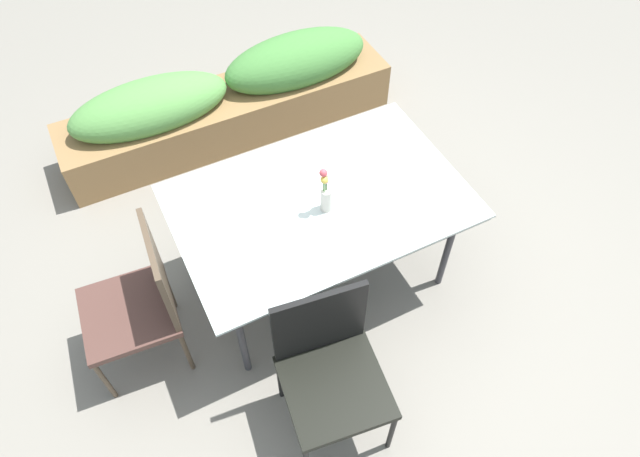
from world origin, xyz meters
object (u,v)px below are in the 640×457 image
dining_table (320,205)px  chair_end_left (141,298)px  flower_vase (326,194)px  chair_near_left (329,365)px  planter_box (230,99)px

dining_table → chair_end_left: chair_end_left is taller
flower_vase → chair_near_left: bearing=-115.8°
dining_table → chair_end_left: (-1.08, -0.01, -0.19)m
dining_table → planter_box: (0.01, 1.56, -0.39)m
chair_end_left → flower_vase: flower_vase is taller
chair_end_left → dining_table: bearing=-85.1°
chair_end_left → planter_box: 1.92m
dining_table → planter_box: size_ratio=0.63×
flower_vase → planter_box: flower_vase is taller
chair_near_left → flower_vase: flower_vase is taller
chair_end_left → chair_near_left: bearing=-133.0°
chair_near_left → flower_vase: (0.35, 0.73, 0.35)m
dining_table → planter_box: bearing=89.6°
chair_near_left → flower_vase: size_ratio=3.08×
chair_end_left → flower_vase: size_ratio=3.10×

